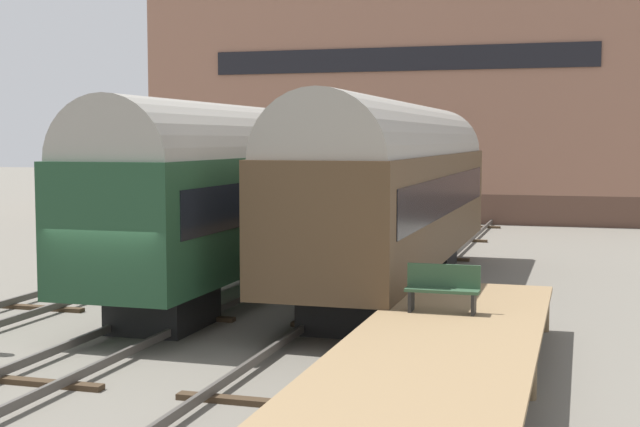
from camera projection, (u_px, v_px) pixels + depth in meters
ground_plane at (121, 347)px, 18.42m from camera, size 200.00×200.00×0.00m
track_middle at (121, 340)px, 18.41m from camera, size 2.60×60.00×0.26m
track_right at (307, 353)px, 17.27m from camera, size 2.60×60.00×0.26m
train_car_brown at (395, 185)px, 24.98m from camera, size 3.12×15.87×5.34m
train_car_green at (245, 186)px, 24.94m from camera, size 2.92×15.68×5.21m
station_platform at (445, 339)px, 15.04m from camera, size 3.15×11.14×1.00m
bench at (443, 287)px, 16.93m from camera, size 1.40×0.40×0.91m
warehouse_building at (417, 81)px, 50.28m from camera, size 28.18×10.54×15.15m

